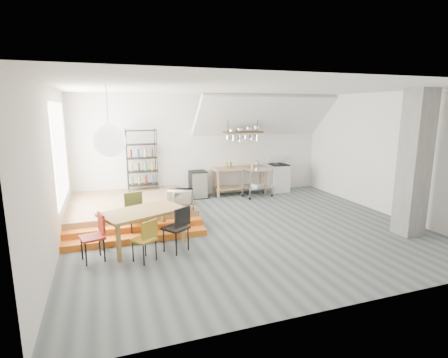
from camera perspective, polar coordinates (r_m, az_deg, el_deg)
name	(u,v)px	position (r m, az deg, el deg)	size (l,w,h in m)	color
floor	(246,229)	(8.31, 3.68, -8.10)	(8.00, 8.00, 0.00)	#4B5557
wall_back	(204,146)	(11.19, -3.25, 5.40)	(8.00, 0.04, 3.20)	silver
wall_left	(52,172)	(7.35, -26.22, 1.04)	(0.04, 7.00, 3.20)	silver
wall_right	(387,154)	(10.17, 25.09, 3.73)	(0.04, 7.00, 3.20)	silver
ceiling	(248,89)	(7.84, 3.99, 14.52)	(8.00, 7.00, 0.02)	white
slope_ceiling	(264,116)	(11.22, 6.58, 10.23)	(4.40, 1.80, 0.15)	white
window_pane	(61,152)	(8.80, -25.11, 3.99)	(0.02, 2.50, 2.20)	white
platform	(130,208)	(9.57, -15.15, -4.58)	(3.00, 3.00, 0.40)	#976B4B
step_lower	(137,238)	(7.76, -13.96, -9.35)	(3.00, 0.35, 0.13)	orange
step_upper	(136,230)	(8.06, -14.23, -8.05)	(3.00, 0.35, 0.27)	orange
concrete_column	(414,164)	(8.64, 28.65, 2.21)	(0.50, 0.50, 3.20)	slate
kitchen_counter	(240,176)	(11.37, 2.63, 0.54)	(1.80, 0.60, 0.91)	#976B4B
stove	(278,177)	(11.99, 8.84, 0.28)	(0.60, 0.60, 1.18)	white
pot_rack	(244,135)	(10.99, 3.28, 7.26)	(1.20, 0.50, 1.43)	#432C1A
wire_shelving	(142,159)	(10.55, -13.28, 3.25)	(0.88, 0.38, 1.80)	black
microwave_shelf	(180,204)	(8.42, -7.12, -3.99)	(0.60, 0.40, 0.16)	#976B4B
paper_lantern	(109,141)	(6.72, -18.21, 5.96)	(0.60, 0.60, 0.60)	white
dining_table	(143,214)	(7.27, -13.13, -5.63)	(1.82, 1.45, 0.76)	olive
chair_mustard	(146,237)	(6.59, -12.57, -9.22)	(0.51, 0.51, 0.81)	#A8841C
chair_black	(178,225)	(6.90, -7.45, -7.46)	(0.59, 0.59, 0.92)	black
chair_olive	(135,210)	(8.02, -14.29, -4.93)	(0.51, 0.51, 0.95)	#545A2A
chair_red	(96,233)	(6.92, -20.19, -8.25)	(0.49, 0.49, 0.88)	#AE2318
rolling_cart	(257,179)	(11.13, 5.48, 0.06)	(0.99, 0.66, 0.91)	silver
mini_fridge	(198,184)	(11.01, -4.28, -0.89)	(0.50, 0.50, 0.86)	black
microwave	(180,196)	(8.38, -7.15, -2.83)	(0.57, 0.39, 0.32)	beige
bowl	(249,166)	(11.38, 4.16, 2.14)	(0.24, 0.24, 0.06)	silver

